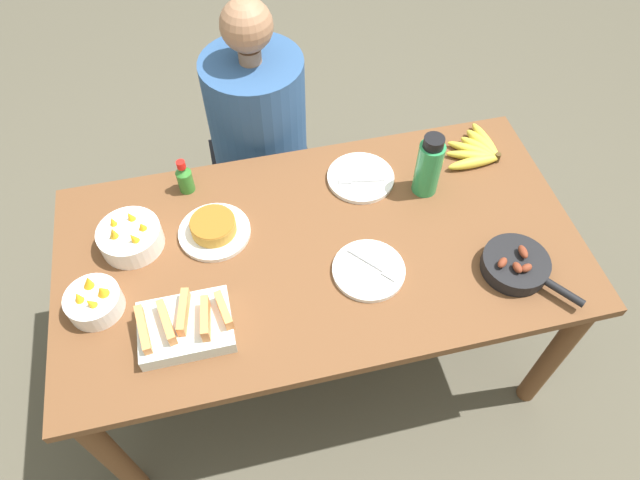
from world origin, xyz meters
The scene contains 13 objects.
ground_plane centered at (0.00, 0.00, 0.00)m, with size 14.00×14.00×0.00m, color #565142.
dining_table centered at (0.00, 0.00, 0.66)m, with size 1.66×0.87×0.77m.
banana_bunch centered at (0.65, 0.27, 0.79)m, with size 0.21×0.21×0.04m.
melon_tray centered at (-0.44, -0.21, 0.80)m, with size 0.27×0.20×0.10m.
skillet centered at (0.56, -0.23, 0.79)m, with size 0.24×0.29×0.08m.
frittata_plate_center centered at (-0.32, 0.13, 0.79)m, with size 0.23×0.23×0.06m.
empty_plate_near_front centered at (0.20, 0.25, 0.77)m, with size 0.23×0.23×0.02m.
empty_plate_far_left centered at (0.12, -0.13, 0.77)m, with size 0.23×0.23×0.02m.
fruit_bowl_mango centered at (-0.58, 0.14, 0.81)m, with size 0.20×0.20×0.13m.
fruit_bowl_citrus centered at (-0.69, -0.07, 0.80)m, with size 0.16×0.16×0.11m.
water_bottle centered at (0.40, 0.15, 0.88)m, with size 0.09×0.09×0.24m.
hot_sauce_bottle centered at (-0.39, 0.34, 0.82)m, with size 0.05×0.05×0.13m.
person_figure centered at (-0.09, 0.67, 0.50)m, with size 0.42×0.42×1.24m.
Camera 1 is at (-0.24, -1.04, 2.24)m, focal length 32.00 mm.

